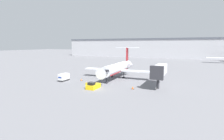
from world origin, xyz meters
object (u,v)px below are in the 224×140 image
object	(u,v)px
airplane_main	(117,68)
traffic_cone_left	(81,80)
traffic_cone_right	(133,88)
worker_near_tug	(86,85)
pushback_tug	(93,86)
luggage_cart	(64,77)
jet_bridge	(160,71)

from	to	relation	value
airplane_main	traffic_cone_left	size ratio (longest dim) A/B	36.38
traffic_cone_right	worker_near_tug	bearing A→B (deg)	-158.57
worker_near_tug	traffic_cone_left	size ratio (longest dim) A/B	2.66
pushback_tug	traffic_cone_left	distance (m)	11.12
traffic_cone_left	traffic_cone_right	xyz separation A→B (m)	(18.00, -3.67, 0.06)
airplane_main	worker_near_tug	bearing A→B (deg)	-96.35
airplane_main	luggage_cart	bearing A→B (deg)	-140.64
airplane_main	pushback_tug	xyz separation A→B (m)	(-0.26, -15.68, -2.79)
traffic_cone_right	jet_bridge	bearing A→B (deg)	41.36
luggage_cart	jet_bridge	bearing A→B (deg)	7.99
luggage_cart	jet_bridge	distance (m)	29.02
pushback_tug	worker_near_tug	bearing A→B (deg)	-152.05
pushback_tug	traffic_cone_left	size ratio (longest dim) A/B	6.14
luggage_cart	worker_near_tug	bearing A→B (deg)	-25.05
traffic_cone_left	jet_bridge	distance (m)	24.19
jet_bridge	traffic_cone_left	bearing A→B (deg)	-176.58
airplane_main	traffic_cone_right	bearing A→B (deg)	-52.71
traffic_cone_left	pushback_tug	bearing A→B (deg)	-40.31
worker_near_tug	traffic_cone_right	world-z (taller)	worker_near_tug
airplane_main	traffic_cone_left	world-z (taller)	airplane_main
jet_bridge	luggage_cart	bearing A→B (deg)	-172.01
luggage_cart	traffic_cone_right	size ratio (longest dim) A/B	4.97
pushback_tug	luggage_cart	world-z (taller)	luggage_cart
traffic_cone_right	jet_bridge	world-z (taller)	jet_bridge
luggage_cart	traffic_cone_left	bearing A→B (deg)	28.47
worker_near_tug	luggage_cart	bearing A→B (deg)	154.95
pushback_tug	worker_near_tug	world-z (taller)	pushback_tug
worker_near_tug	jet_bridge	size ratio (longest dim) A/B	0.17
pushback_tug	traffic_cone_left	xyz separation A→B (m)	(-8.48, 7.19, -0.38)
traffic_cone_left	luggage_cart	bearing A→B (deg)	-151.53
airplane_main	traffic_cone_left	bearing A→B (deg)	-135.82
traffic_cone_right	jet_bridge	xyz separation A→B (m)	(5.79, 5.10, 4.09)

